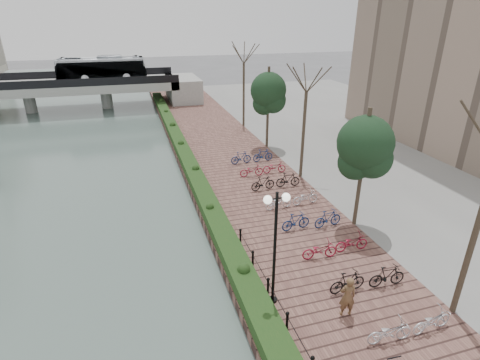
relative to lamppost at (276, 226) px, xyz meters
name	(u,v)px	position (x,y,z in m)	size (l,w,h in m)	color
promenade	(241,177)	(2.57, 12.97, -3.77)	(8.00, 75.00, 0.50)	brown
inland_pavement	(423,156)	(18.57, 12.97, -3.77)	(24.00, 75.00, 0.50)	gray
hedge	(189,163)	(-0.83, 15.47, -3.22)	(1.10, 56.00, 0.60)	#163915
chain_fence	(299,342)	(-0.03, -2.53, -3.17)	(0.10, 14.10, 0.70)	black
lamppost	(276,226)	(0.00, 0.00, 0.00)	(1.02, 0.32, 4.89)	black
pedestrian	(347,297)	(2.42, -1.51, -2.65)	(0.63, 0.42, 1.74)	brown
bicycle_parking	(302,210)	(4.07, 5.91, -3.05)	(2.40, 19.89, 1.00)	silver
street_trees	(327,148)	(6.57, 8.15, -0.33)	(3.20, 37.12, 6.80)	#33281E
bridge	(43,84)	(-14.57, 40.47, -0.65)	(36.00, 10.77, 6.50)	gray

